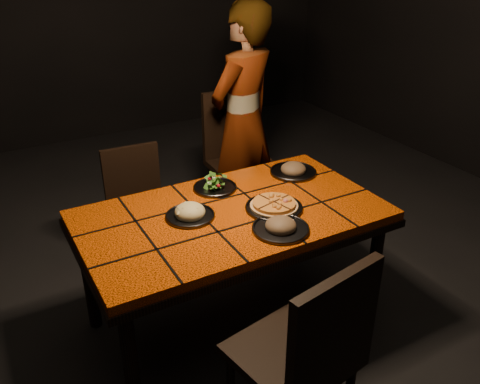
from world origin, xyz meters
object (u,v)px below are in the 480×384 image
dining_table (232,224)px  chair_far_left (138,201)px  diner (243,122)px  plate_pasta (190,213)px  plate_pizza (274,206)px  chair_far_right (238,151)px  chair_near (309,351)px

dining_table → chair_far_left: size_ratio=1.93×
diner → plate_pasta: (-0.84, -0.93, -0.08)m
dining_table → plate_pizza: (0.21, -0.09, 0.10)m
diner → chair_far_right: bearing=-113.6°
chair_far_right → diner: bearing=-88.1°
chair_far_left → plate_pizza: 1.09m
diner → plate_pizza: (-0.41, -1.06, -0.08)m
chair_near → dining_table: bearing=-108.4°
diner → chair_near: bearing=45.0°
dining_table → diner: (0.62, 0.98, 0.18)m
plate_pizza → plate_pasta: bearing=162.0°
diner → plate_pizza: 1.14m
chair_far_left → plate_pizza: chair_far_left is taller
dining_table → chair_far_left: chair_far_left is taller
chair_near → plate_pasta: bearing=-94.7°
dining_table → plate_pasta: plate_pasta is taller
diner → plate_pizza: size_ratio=5.47×
chair_far_left → plate_pizza: bearing=-60.9°
chair_near → plate_pasta: chair_near is taller
dining_table → diner: size_ratio=0.95×
dining_table → chair_far_right: size_ratio=1.56×
dining_table → chair_far_right: (0.62, 1.05, -0.08)m
dining_table → chair_far_right: 1.22m
chair_far_right → plate_pasta: chair_far_right is taller
dining_table → plate_pasta: (-0.22, 0.05, 0.10)m
chair_near → diner: diner is taller
diner → plate_pizza: bearing=45.8°
chair_near → diner: bearing=-122.2°
chair_near → plate_pizza: 0.88m
chair_near → chair_far_right: size_ratio=0.96×
plate_pasta → chair_far_right: bearing=49.9°
diner → plate_pasta: bearing=24.7°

